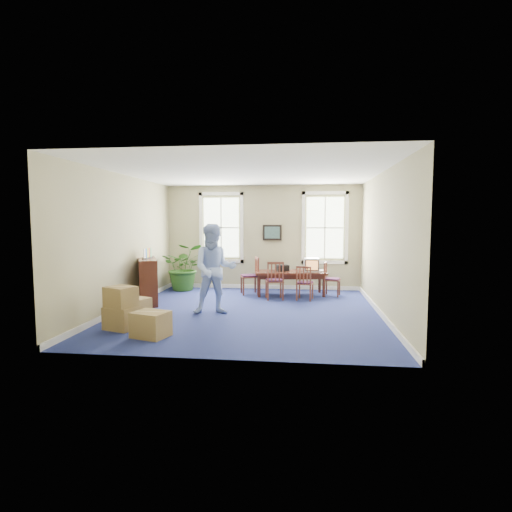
# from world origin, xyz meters

# --- Properties ---
(floor) EXTENTS (6.50, 6.50, 0.00)m
(floor) POSITION_xyz_m (0.00, 0.00, 0.00)
(floor) COLOR navy
(floor) RESTS_ON ground
(ceiling) EXTENTS (6.50, 6.50, 0.00)m
(ceiling) POSITION_xyz_m (0.00, 0.00, 3.20)
(ceiling) COLOR white
(ceiling) RESTS_ON ground
(wall_back) EXTENTS (6.50, 0.00, 6.50)m
(wall_back) POSITION_xyz_m (0.00, 3.25, 1.60)
(wall_back) COLOR tan
(wall_back) RESTS_ON ground
(wall_front) EXTENTS (6.50, 0.00, 6.50)m
(wall_front) POSITION_xyz_m (0.00, -3.25, 1.60)
(wall_front) COLOR tan
(wall_front) RESTS_ON ground
(wall_left) EXTENTS (0.00, 6.50, 6.50)m
(wall_left) POSITION_xyz_m (-3.00, 0.00, 1.60)
(wall_left) COLOR tan
(wall_left) RESTS_ON ground
(wall_right) EXTENTS (0.00, 6.50, 6.50)m
(wall_right) POSITION_xyz_m (3.00, 0.00, 1.60)
(wall_right) COLOR tan
(wall_right) RESTS_ON ground
(baseboard_back) EXTENTS (6.00, 0.04, 0.12)m
(baseboard_back) POSITION_xyz_m (0.00, 3.22, 0.06)
(baseboard_back) COLOR white
(baseboard_back) RESTS_ON ground
(baseboard_left) EXTENTS (0.04, 6.50, 0.12)m
(baseboard_left) POSITION_xyz_m (-2.97, 0.00, 0.06)
(baseboard_left) COLOR white
(baseboard_left) RESTS_ON ground
(baseboard_right) EXTENTS (0.04, 6.50, 0.12)m
(baseboard_right) POSITION_xyz_m (2.97, 0.00, 0.06)
(baseboard_right) COLOR white
(baseboard_right) RESTS_ON ground
(window_left) EXTENTS (1.40, 0.12, 2.20)m
(window_left) POSITION_xyz_m (-1.30, 3.23, 1.90)
(window_left) COLOR white
(window_left) RESTS_ON ground
(window_right) EXTENTS (1.40, 0.12, 2.20)m
(window_right) POSITION_xyz_m (1.90, 3.23, 1.90)
(window_right) COLOR white
(window_right) RESTS_ON ground
(wall_picture) EXTENTS (0.58, 0.06, 0.48)m
(wall_picture) POSITION_xyz_m (0.30, 3.20, 1.75)
(wall_picture) COLOR black
(wall_picture) RESTS_ON ground
(conference_table) EXTENTS (2.09, 1.14, 0.68)m
(conference_table) POSITION_xyz_m (0.90, 2.24, 0.34)
(conference_table) COLOR #471D13
(conference_table) RESTS_ON ground
(crt_tv) EXTENTS (0.45, 0.49, 0.38)m
(crt_tv) POSITION_xyz_m (1.48, 2.28, 0.87)
(crt_tv) COLOR #B7B7BC
(crt_tv) RESTS_ON conference_table
(game_console) EXTENTS (0.20, 0.22, 0.05)m
(game_console) POSITION_xyz_m (1.76, 2.24, 0.70)
(game_console) COLOR white
(game_console) RESTS_ON conference_table
(equipment_bag) EXTENTS (0.40, 0.33, 0.17)m
(equipment_bag) POSITION_xyz_m (0.67, 2.28, 0.77)
(equipment_bag) COLOR black
(equipment_bag) RESTS_ON conference_table
(chair_near_left) EXTENTS (0.55, 0.55, 1.04)m
(chair_near_left) POSITION_xyz_m (0.49, 1.56, 0.52)
(chair_near_left) COLOR brown
(chair_near_left) RESTS_ON ground
(chair_near_right) EXTENTS (0.49, 0.49, 0.93)m
(chair_near_right) POSITION_xyz_m (1.30, 1.56, 0.46)
(chair_near_right) COLOR brown
(chair_near_right) RESTS_ON ground
(chair_end_left) EXTENTS (0.60, 0.60, 1.07)m
(chair_end_left) POSITION_xyz_m (-0.28, 2.24, 0.53)
(chair_end_left) COLOR brown
(chair_end_left) RESTS_ON ground
(chair_end_right) EXTENTS (0.51, 0.51, 0.95)m
(chair_end_right) POSITION_xyz_m (2.07, 2.24, 0.48)
(chair_end_right) COLOR brown
(chair_end_right) RESTS_ON ground
(man) EXTENTS (1.14, 0.97, 2.04)m
(man) POSITION_xyz_m (-0.74, -0.29, 1.02)
(man) COLOR #A7C1FC
(man) RESTS_ON ground
(credenza) EXTENTS (1.01, 1.57, 1.19)m
(credenza) POSITION_xyz_m (-2.75, 0.77, 0.60)
(credenza) COLOR #471D13
(credenza) RESTS_ON ground
(brochure_rack) EXTENTS (0.14, 0.64, 0.28)m
(brochure_rack) POSITION_xyz_m (-2.73, 0.77, 1.33)
(brochure_rack) COLOR #99999E
(brochure_rack) RESTS_ON credenza
(potted_plant) EXTENTS (1.49, 1.37, 1.42)m
(potted_plant) POSITION_xyz_m (-2.33, 2.66, 0.71)
(potted_plant) COLOR #214C14
(potted_plant) RESTS_ON ground
(cardboard_boxes) EXTENTS (1.96, 1.96, 0.88)m
(cardboard_boxes) POSITION_xyz_m (-2.05, -1.66, 0.44)
(cardboard_boxes) COLOR #9C7B46
(cardboard_boxes) RESTS_ON ground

